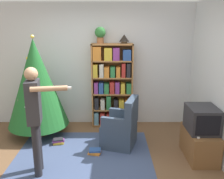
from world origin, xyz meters
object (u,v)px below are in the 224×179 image
object	(u,v)px
christmas_tree	(36,83)
potted_plant	(100,34)
standing_person	(35,113)
television	(202,119)
table_lamp	(124,38)
bookshelf	(112,86)
armchair	(121,129)

from	to	relation	value
christmas_tree	potted_plant	bearing A→B (deg)	20.40
standing_person	potted_plant	size ratio (longest dim) A/B	4.91
television	potted_plant	xyz separation A→B (m)	(-1.69, 1.36, 1.28)
television	christmas_tree	world-z (taller)	christmas_tree
television	table_lamp	bearing A→B (deg)	131.61
television	standing_person	world-z (taller)	standing_person
television	potted_plant	bearing A→B (deg)	141.15
christmas_tree	potted_plant	world-z (taller)	potted_plant
bookshelf	christmas_tree	size ratio (longest dim) A/B	0.90
television	armchair	size ratio (longest dim) A/B	0.60
table_lamp	bookshelf	bearing A→B (deg)	-178.57
bookshelf	potted_plant	bearing A→B (deg)	178.45
bookshelf	christmas_tree	world-z (taller)	christmas_tree
bookshelf	armchair	size ratio (longest dim) A/B	1.93
armchair	table_lamp	size ratio (longest dim) A/B	4.60
armchair	standing_person	world-z (taller)	standing_person
christmas_tree	potted_plant	distance (m)	1.59
armchair	table_lamp	xyz separation A→B (m)	(0.08, 0.95, 1.56)
christmas_tree	television	bearing A→B (deg)	-17.25
bookshelf	christmas_tree	xyz separation A→B (m)	(-1.46, -0.45, 0.16)
bookshelf	table_lamp	size ratio (longest dim) A/B	8.90
bookshelf	table_lamp	bearing A→B (deg)	1.43
christmas_tree	armchair	size ratio (longest dim) A/B	2.15
table_lamp	christmas_tree	bearing A→B (deg)	-165.05
potted_plant	table_lamp	world-z (taller)	potted_plant
bookshelf	table_lamp	world-z (taller)	table_lamp
potted_plant	christmas_tree	bearing A→B (deg)	-159.60
armchair	potted_plant	world-z (taller)	potted_plant
bookshelf	christmas_tree	bearing A→B (deg)	-162.84
armchair	potted_plant	distance (m)	1.94
standing_person	table_lamp	distance (m)	2.42
standing_person	potted_plant	world-z (taller)	potted_plant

